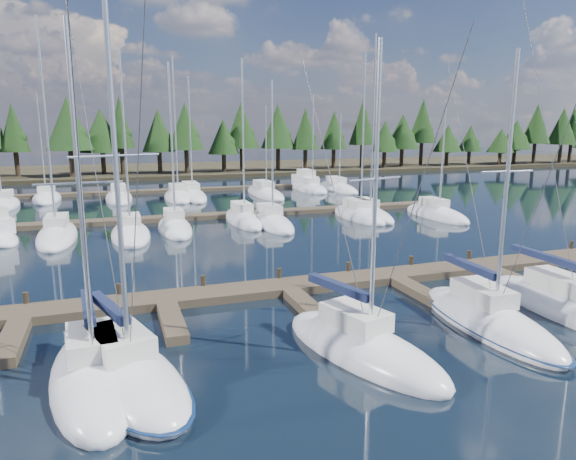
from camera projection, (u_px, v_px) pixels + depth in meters
name	position (u px, v px, depth m)	size (l,w,h in m)	color
ground	(232.00, 241.00, 37.22)	(260.00, 260.00, 0.00)	black
far_shore	(157.00, 170.00, 92.71)	(220.00, 30.00, 0.60)	#322B1B
main_dock	(289.00, 291.00, 25.47)	(44.00, 6.13, 0.90)	#483D2D
back_docks	(191.00, 202.00, 55.31)	(50.00, 21.80, 0.40)	#483D2D
front_sailboat_1	(126.00, 376.00, 16.65)	(5.33, 8.46, 13.42)	silver
front_sailboat_2	(94.00, 377.00, 16.57)	(3.30, 7.79, 11.99)	silver
front_sailboat_3	(361.00, 347.00, 18.77)	(4.79, 8.33, 11.79)	silver
front_sailboat_4	(487.00, 321.00, 21.37)	(3.04, 8.89, 11.84)	silver
front_sailboat_5	(567.00, 307.00, 22.87)	(2.78, 9.54, 15.22)	silver
back_sailboat_rows	(202.00, 207.00, 51.00)	(43.70, 31.74, 16.71)	silver
motor_yacht_right	(305.00, 185.00, 68.25)	(2.93, 8.46, 4.20)	silver
tree_line	(151.00, 131.00, 81.79)	(185.06, 11.22, 13.50)	black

